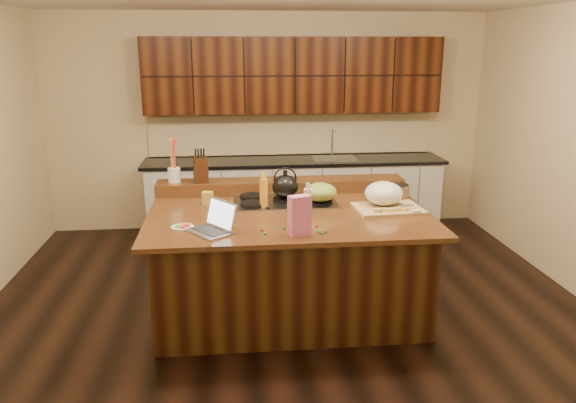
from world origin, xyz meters
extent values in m
cube|color=black|center=(0.00, 0.00, -0.01)|extent=(5.50, 5.00, 0.01)
cube|color=#CEB890|center=(0.00, 2.50, 1.35)|extent=(5.50, 0.01, 2.70)
cube|color=#CEB890|center=(0.00, -2.50, 1.35)|extent=(5.50, 0.01, 2.70)
cube|color=black|center=(0.00, 0.00, 0.44)|extent=(2.22, 1.42, 0.88)
cube|color=black|center=(0.00, 0.00, 0.90)|extent=(2.40, 1.60, 0.04)
cube|color=black|center=(0.00, 0.70, 0.98)|extent=(2.40, 0.30, 0.12)
cube|color=gray|center=(0.00, 0.30, 0.93)|extent=(0.92, 0.52, 0.02)
cylinder|color=black|center=(-0.30, 0.43, 0.95)|extent=(0.22, 0.22, 0.03)
cylinder|color=black|center=(0.30, 0.43, 0.95)|extent=(0.22, 0.22, 0.03)
cylinder|color=black|center=(-0.30, 0.17, 0.95)|extent=(0.22, 0.22, 0.03)
cylinder|color=black|center=(0.30, 0.17, 0.95)|extent=(0.22, 0.22, 0.03)
cylinder|color=black|center=(0.00, 0.30, 0.95)|extent=(0.22, 0.22, 0.03)
cube|color=silver|center=(0.30, 2.17, 0.45)|extent=(3.60, 0.62, 0.90)
cube|color=black|center=(0.30, 2.17, 0.92)|extent=(3.70, 0.66, 0.04)
cube|color=gray|center=(0.80, 2.17, 0.94)|extent=(0.55, 0.42, 0.01)
cylinder|color=gray|center=(0.80, 2.35, 1.12)|extent=(0.02, 0.02, 0.36)
cube|color=black|center=(0.30, 2.32, 1.95)|extent=(3.60, 0.34, 0.90)
cube|color=#CEB890|center=(0.30, 2.48, 1.20)|extent=(3.60, 0.03, 0.50)
ellipsoid|color=black|center=(0.00, 0.30, 1.07)|extent=(0.26, 0.26, 0.21)
ellipsoid|color=olive|center=(0.30, 0.17, 1.05)|extent=(0.34, 0.34, 0.16)
cube|color=#B7B7BC|center=(-0.66, -0.49, 0.93)|extent=(0.39, 0.41, 0.02)
cube|color=black|center=(-0.66, -0.49, 0.94)|extent=(0.28, 0.31, 0.00)
cube|color=#B7B7BC|center=(-0.57, -0.42, 1.05)|extent=(0.26, 0.31, 0.22)
cube|color=silver|center=(-0.57, -0.42, 1.05)|extent=(0.23, 0.28, 0.19)
cylinder|color=orange|center=(-0.21, 0.11, 1.06)|extent=(0.08, 0.08, 0.27)
cylinder|color=silver|center=(0.14, -0.19, 1.04)|extent=(0.07, 0.07, 0.25)
cube|color=tan|center=(0.87, -0.03, 0.93)|extent=(0.60, 0.46, 0.03)
ellipsoid|color=white|center=(0.85, 0.05, 1.05)|extent=(0.33, 0.33, 0.21)
cube|color=#EDD872|center=(0.76, -0.17, 0.96)|extent=(0.13, 0.03, 0.03)
cube|color=#EDD872|center=(0.89, -0.17, 0.96)|extent=(0.13, 0.03, 0.03)
cube|color=#EDD872|center=(1.01, -0.17, 0.96)|extent=(0.13, 0.03, 0.03)
cylinder|color=gray|center=(0.99, -0.05, 0.95)|extent=(0.22, 0.09, 0.01)
cylinder|color=white|center=(1.06, -0.18, 0.94)|extent=(0.12, 0.12, 0.04)
cylinder|color=white|center=(1.04, 0.05, 0.94)|extent=(0.12, 0.12, 0.04)
cylinder|color=white|center=(0.96, 0.12, 0.94)|extent=(0.10, 0.10, 0.04)
cylinder|color=#996B3F|center=(1.08, 0.43, 0.97)|extent=(0.29, 0.29, 0.09)
cone|color=silver|center=(0.76, -0.17, 0.96)|extent=(0.09, 0.09, 0.07)
cube|color=pink|center=(0.02, -0.61, 1.07)|extent=(0.18, 0.14, 0.31)
cylinder|color=white|center=(-0.87, -0.34, 0.93)|extent=(0.24, 0.24, 0.01)
cube|color=gold|center=(-0.70, 0.29, 0.98)|extent=(0.10, 0.09, 0.12)
cylinder|color=white|center=(-1.02, 0.70, 1.11)|extent=(0.15, 0.15, 0.14)
cube|color=black|center=(-0.77, 0.70, 1.16)|extent=(0.15, 0.22, 0.24)
ellipsoid|color=red|center=(-0.26, -0.49, 0.93)|extent=(0.02, 0.02, 0.02)
ellipsoid|color=#198C26|center=(0.17, -0.57, 0.93)|extent=(0.02, 0.02, 0.02)
ellipsoid|color=red|center=(0.11, -0.45, 0.93)|extent=(0.02, 0.02, 0.02)
ellipsoid|color=#198C26|center=(0.17, -0.56, 0.93)|extent=(0.02, 0.02, 0.02)
ellipsoid|color=red|center=(-0.05, -0.62, 0.93)|extent=(0.02, 0.02, 0.02)
ellipsoid|color=#198C26|center=(-0.08, -0.45, 0.93)|extent=(0.02, 0.02, 0.02)
ellipsoid|color=red|center=(0.18, -0.44, 0.93)|extent=(0.02, 0.02, 0.02)
ellipsoid|color=#198C26|center=(0.22, -0.58, 0.93)|extent=(0.02, 0.02, 0.02)
ellipsoid|color=red|center=(-0.01, -0.42, 0.93)|extent=(0.02, 0.02, 0.02)
ellipsoid|color=#198C26|center=(0.19, -0.62, 0.93)|extent=(0.02, 0.02, 0.02)
ellipsoid|color=red|center=(0.11, -0.42, 0.93)|extent=(0.02, 0.02, 0.02)
ellipsoid|color=#198C26|center=(-0.03, -0.52, 0.93)|extent=(0.02, 0.02, 0.02)
ellipsoid|color=red|center=(-0.02, -0.49, 0.93)|extent=(0.02, 0.02, 0.02)
ellipsoid|color=#198C26|center=(-0.24, -0.58, 0.93)|extent=(0.02, 0.02, 0.02)
ellipsoid|color=red|center=(-0.04, -0.39, 0.93)|extent=(0.02, 0.02, 0.02)
camera|label=1|loc=(-0.48, -4.60, 2.32)|focal=35.00mm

